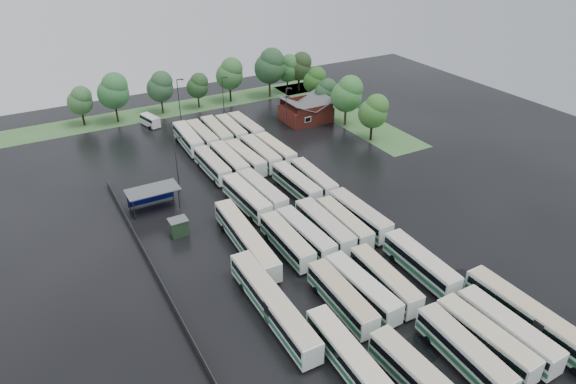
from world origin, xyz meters
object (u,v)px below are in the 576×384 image
brick_building (306,113)px  artic_bus_west_a (361,373)px  artic_bus_east (537,322)px  minibus (150,120)px

brick_building → artic_bus_west_a: 73.62m
artic_bus_west_a → artic_bus_east: size_ratio=0.98×
brick_building → artic_bus_west_a: brick_building is taller
artic_bus_west_a → brick_building: bearing=65.1°
artic_bus_west_a → minibus: bearing=90.8°
brick_building → artic_bus_east: brick_building is taller
artic_bus_west_a → minibus: (1.55, 79.87, -0.55)m
artic_bus_west_a → artic_bus_east: (21.46, -3.91, 0.05)m
brick_building → artic_bus_east: 70.60m
artic_bus_west_a → minibus: artic_bus_west_a is taller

